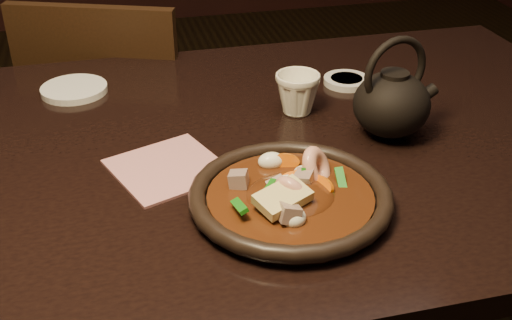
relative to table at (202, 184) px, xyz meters
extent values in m
cube|color=black|center=(0.00, 0.00, 0.06)|extent=(1.60, 0.90, 0.04)
cylinder|color=black|center=(0.72, 0.37, -0.32)|extent=(0.06, 0.06, 0.71)
cube|color=black|center=(-0.09, 0.65, -0.26)|extent=(0.53, 0.53, 0.04)
cylinder|color=black|center=(0.12, 0.75, -0.48)|extent=(0.03, 0.03, 0.40)
cylinder|color=black|center=(0.00, 0.44, -0.48)|extent=(0.03, 0.03, 0.40)
cylinder|color=black|center=(-0.19, 0.87, -0.48)|extent=(0.03, 0.03, 0.40)
cylinder|color=black|center=(-0.31, 0.56, -0.48)|extent=(0.03, 0.03, 0.40)
cube|color=black|center=(-0.16, 0.48, -0.03)|extent=(0.37, 0.17, 0.43)
cylinder|color=black|center=(0.10, -0.21, 0.08)|extent=(0.27, 0.27, 0.01)
torus|color=black|center=(0.10, -0.21, 0.10)|extent=(0.30, 0.30, 0.03)
cylinder|color=#391A0A|center=(0.10, -0.21, 0.09)|extent=(0.24, 0.24, 0.01)
ellipsoid|color=#391A0A|center=(0.10, -0.21, 0.09)|extent=(0.14, 0.13, 0.04)
torus|color=#E8AD92|center=(0.15, -0.17, 0.11)|extent=(0.07, 0.07, 0.06)
torus|color=#E8AD92|center=(0.10, -0.21, 0.10)|extent=(0.07, 0.07, 0.06)
cube|color=gray|center=(0.12, -0.19, 0.11)|extent=(0.04, 0.04, 0.03)
cube|color=gray|center=(0.10, -0.21, 0.11)|extent=(0.04, 0.04, 0.03)
cube|color=gray|center=(0.08, -0.27, 0.11)|extent=(0.03, 0.03, 0.03)
cube|color=gray|center=(0.08, -0.20, 0.11)|extent=(0.04, 0.04, 0.04)
cube|color=gray|center=(0.03, -0.16, 0.11)|extent=(0.04, 0.04, 0.03)
cube|color=gray|center=(0.08, -0.21, 0.10)|extent=(0.04, 0.04, 0.03)
cylinder|color=#E25E07|center=(0.11, -0.13, 0.10)|extent=(0.05, 0.03, 0.05)
cylinder|color=#E25E07|center=(0.12, -0.19, 0.11)|extent=(0.06, 0.05, 0.03)
cylinder|color=#E25E07|center=(0.10, -0.21, 0.10)|extent=(0.05, 0.04, 0.04)
cylinder|color=#E25E07|center=(0.11, -0.18, 0.10)|extent=(0.06, 0.06, 0.03)
cylinder|color=#E25E07|center=(0.15, -0.20, 0.10)|extent=(0.04, 0.05, 0.04)
cube|color=#1A6D14|center=(0.14, -0.17, 0.10)|extent=(0.01, 0.04, 0.02)
cube|color=#1A6D14|center=(0.18, -0.19, 0.10)|extent=(0.02, 0.04, 0.03)
cube|color=#1A6D14|center=(0.11, -0.21, 0.11)|extent=(0.02, 0.04, 0.02)
cube|color=#1A6D14|center=(0.02, -0.24, 0.11)|extent=(0.02, 0.04, 0.02)
cube|color=#1A6D14|center=(0.13, -0.17, 0.11)|extent=(0.03, 0.04, 0.03)
cube|color=#1A6D14|center=(0.06, -0.21, 0.11)|extent=(0.04, 0.03, 0.03)
ellipsoid|color=white|center=(0.08, -0.27, 0.10)|extent=(0.04, 0.04, 0.03)
ellipsoid|color=white|center=(0.13, -0.17, 0.10)|extent=(0.04, 0.04, 0.02)
ellipsoid|color=white|center=(0.07, -0.21, 0.10)|extent=(0.03, 0.03, 0.02)
ellipsoid|color=white|center=(0.10, -0.21, 0.10)|extent=(0.05, 0.04, 0.02)
ellipsoid|color=white|center=(0.10, -0.19, 0.10)|extent=(0.04, 0.03, 0.03)
ellipsoid|color=white|center=(0.09, -0.12, 0.10)|extent=(0.04, 0.03, 0.03)
cube|color=#E2D187|center=(0.08, -0.24, 0.12)|extent=(0.09, 0.07, 0.03)
cylinder|color=silver|center=(0.34, 0.19, 0.08)|extent=(0.09, 0.09, 0.01)
cylinder|color=silver|center=(-0.21, 0.28, 0.08)|extent=(0.13, 0.13, 0.01)
imported|color=white|center=(0.20, 0.08, 0.12)|extent=(0.10, 0.10, 0.08)
cube|color=#B46F72|center=(-0.06, -0.06, 0.08)|extent=(0.21, 0.21, 0.00)
ellipsoid|color=black|center=(0.33, -0.04, 0.14)|extent=(0.13, 0.13, 0.11)
cylinder|color=black|center=(0.33, -0.04, 0.19)|extent=(0.05, 0.05, 0.02)
cylinder|color=black|center=(0.39, -0.03, 0.14)|extent=(0.06, 0.03, 0.04)
torus|color=black|center=(0.33, -0.04, 0.20)|extent=(0.12, 0.04, 0.12)
camera|label=1|loc=(-0.14, -0.94, 0.61)|focal=45.00mm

